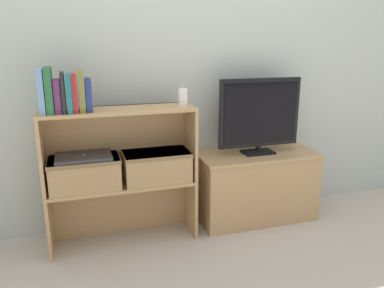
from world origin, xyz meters
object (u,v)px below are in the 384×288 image
object	(u,v)px
book_navy	(88,95)
laptop	(84,157)
book_forest	(49,90)
tv_stand	(256,186)
tv	(260,115)
book_olive	(81,91)
book_crimson	(75,93)
storage_basket_left	(85,172)
book_teal	(69,93)
book_charcoal	(63,92)
book_skyblue	(41,91)
baby_monitor	(183,97)
book_plum	(57,96)
storage_basket_right	(157,165)

from	to	relation	value
book_navy	laptop	xyz separation A→B (m)	(-0.05, 0.02, -0.37)
book_forest	book_navy	size ratio (longest dim) A/B	1.36
tv_stand	laptop	xyz separation A→B (m)	(-1.19, -0.06, 0.35)
tv	book_navy	world-z (taller)	book_navy
book_forest	book_olive	size ratio (longest dim) A/B	1.08
tv	book_olive	size ratio (longest dim) A/B	2.51
book_forest	laptop	distance (m)	0.43
tv_stand	book_forest	world-z (taller)	book_forest
book_crimson	storage_basket_left	bearing A→B (deg)	41.79
tv	book_teal	bearing A→B (deg)	-176.43
book_charcoal	book_crimson	bearing A→B (deg)	0.00
book_charcoal	laptop	size ratio (longest dim) A/B	0.69
laptop	tv_stand	bearing A→B (deg)	2.89
book_skyblue	book_forest	world-z (taller)	book_forest
book_forest	baby_monitor	world-z (taller)	book_forest
book_forest	book_crimson	size ratio (longest dim) A/B	1.19
baby_monitor	book_olive	bearing A→B (deg)	-176.81
baby_monitor	tv	bearing A→B (deg)	4.39
book_charcoal	tv_stand	bearing A→B (deg)	3.55
tv_stand	book_charcoal	world-z (taller)	book_charcoal
book_teal	book_olive	size ratio (longest dim) A/B	0.91
tv	book_navy	bearing A→B (deg)	-176.10
book_forest	book_olive	bearing A→B (deg)	0.00
book_charcoal	book_navy	size ratio (longest dim) A/B	1.21
book_charcoal	book_teal	distance (m)	0.03
baby_monitor	laptop	distance (m)	0.71
book_forest	tv_stand	bearing A→B (deg)	3.36
book_skyblue	baby_monitor	size ratio (longest dim) A/B	1.81
tv	book_charcoal	world-z (taller)	book_charcoal
tv	book_skyblue	size ratio (longest dim) A/B	2.41
baby_monitor	laptop	size ratio (longest dim) A/B	0.42
book_plum	laptop	distance (m)	0.39
tv	book_skyblue	bearing A→B (deg)	-176.80
book_navy	storage_basket_left	size ratio (longest dim) A/B	0.45
book_olive	laptop	size ratio (longest dim) A/B	0.72
book_navy	laptop	world-z (taller)	book_navy
book_crimson	baby_monitor	distance (m)	0.65
tv_stand	book_forest	bearing A→B (deg)	-176.64
tv_stand	storage_basket_right	bearing A→B (deg)	-175.41
book_navy	storage_basket_left	xyz separation A→B (m)	(-0.05, 0.02, -0.47)
tv_stand	book_teal	size ratio (longest dim) A/B	4.02
book_skyblue	book_charcoal	size ratio (longest dim) A/B	1.09
book_charcoal	storage_basket_right	distance (m)	0.72
book_navy	laptop	size ratio (longest dim) A/B	0.57
book_forest	storage_basket_left	world-z (taller)	book_forest
book_plum	book_olive	distance (m)	0.13
book_charcoal	book_olive	bearing A→B (deg)	0.00
tv	book_skyblue	xyz separation A→B (m)	(-1.39, -0.08, 0.22)
book_skyblue	book_navy	xyz separation A→B (m)	(0.25, -0.00, -0.03)
tv	book_navy	distance (m)	1.16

